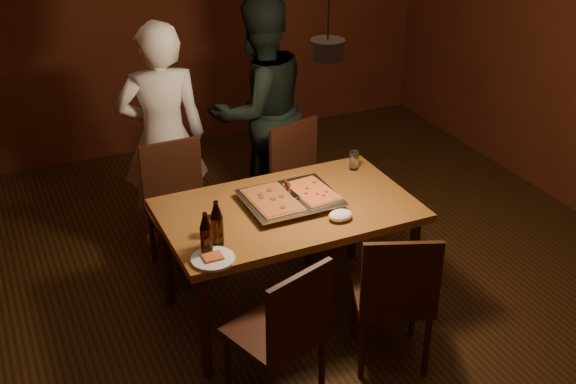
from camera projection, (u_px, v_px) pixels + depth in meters
name	position (u px, v px, depth m)	size (l,w,h in m)	color
room_shell	(326.00, 113.00, 3.87)	(6.00, 6.00, 6.00)	#3B2410
dining_table	(288.00, 218.00, 4.32)	(1.50, 0.90, 0.75)	#975E26
chair_far_left	(178.00, 196.00, 4.86)	(0.42, 0.42, 0.49)	#38190F
chair_far_right	(303.00, 174.00, 5.15)	(0.51, 0.51, 0.49)	#38190F
chair_near_left	(285.00, 324.00, 3.65)	(0.53, 0.53, 0.49)	#38190F
chair_near_right	(396.00, 288.00, 3.92)	(0.55, 0.55, 0.49)	#38190F
pizza_tray	(291.00, 200.00, 4.31)	(0.55, 0.45, 0.05)	silver
pizza_meat	(272.00, 200.00, 4.24)	(0.25, 0.40, 0.02)	maroon
pizza_cheese	(312.00, 191.00, 4.34)	(0.22, 0.35, 0.02)	gold
spatula	(292.00, 194.00, 4.30)	(0.09, 0.24, 0.04)	silver
beer_bottle_a	(206.00, 233.00, 3.78)	(0.07, 0.07, 0.25)	black
beer_bottle_b	(217.00, 223.00, 3.86)	(0.07, 0.07, 0.27)	black
water_glass_left	(210.00, 226.00, 3.98)	(0.07, 0.07, 0.11)	silver
water_glass_right	(354.00, 160.00, 4.71)	(0.06, 0.06, 0.13)	silver
plate_slice	(213.00, 259.00, 3.78)	(0.23, 0.23, 0.03)	white
napkin	(340.00, 215.00, 4.14)	(0.14, 0.11, 0.06)	white
diner_white	(163.00, 138.00, 4.99)	(0.60, 0.40, 1.65)	silver
diner_dark	(259.00, 110.00, 5.38)	(0.83, 0.65, 1.71)	black
pendant_lamp	(328.00, 47.00, 3.70)	(0.18, 0.18, 1.10)	black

